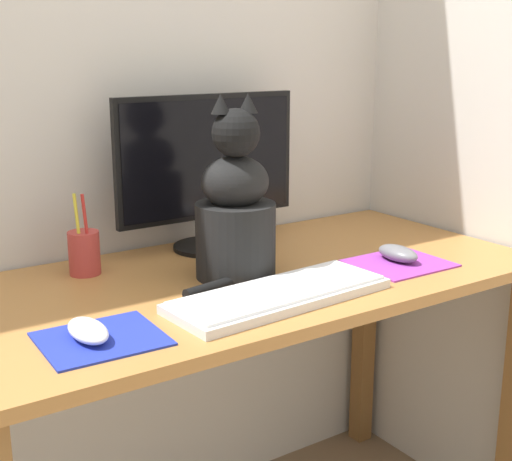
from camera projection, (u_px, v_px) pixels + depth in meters
wall_back at (165, 21)px, 1.66m from camera, size 7.00×0.04×2.50m
wall_side_right at (474, 22)px, 1.75m from camera, size 0.04×7.00×2.50m
desk at (245, 321)px, 1.55m from camera, size 1.29×0.62×0.72m
monitor at (208, 167)px, 1.66m from camera, size 0.46×0.17×0.37m
keyboard at (280, 294)px, 1.36m from camera, size 0.45×0.19×0.02m
mousepad_left at (101, 339)px, 1.18m from camera, size 0.20×0.18×0.00m
mousepad_right at (399, 263)px, 1.59m from camera, size 0.21×0.18×0.00m
computer_mouse_left at (88, 331)px, 1.17m from camera, size 0.06×0.11×0.03m
computer_mouse_right at (398, 253)px, 1.60m from camera, size 0.06×0.11×0.03m
cat at (234, 211)px, 1.47m from camera, size 0.26×0.20×0.38m
pen_cup at (84, 252)px, 1.51m from camera, size 0.07×0.07×0.18m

